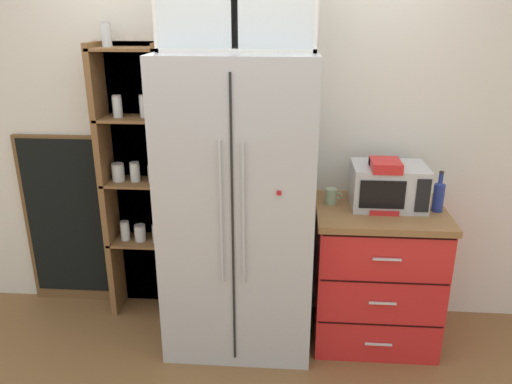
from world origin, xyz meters
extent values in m
plane|color=brown|center=(0.00, 0.00, 0.00)|extent=(10.64, 10.64, 0.00)
cube|color=silver|center=(0.00, 0.40, 1.27)|extent=(4.94, 0.10, 2.55)
cube|color=#B7BABF|center=(0.00, 0.00, 0.91)|extent=(0.89, 0.70, 1.82)
cube|color=black|center=(0.00, -0.36, 0.91)|extent=(0.01, 0.01, 1.68)
cylinder|color=#B7BABF|center=(-0.06, -0.37, 1.00)|extent=(0.02, 0.02, 0.82)
cylinder|color=#B7BABF|center=(0.06, -0.37, 1.00)|extent=(0.02, 0.02, 0.82)
cube|color=red|center=(0.25, -0.36, 1.13)|extent=(0.02, 0.01, 0.02)
cube|color=brown|center=(-0.71, 0.37, 0.93)|extent=(0.49, 0.04, 1.85)
cube|color=brown|center=(-0.91, 0.23, 0.93)|extent=(0.04, 0.23, 1.85)
cube|color=brown|center=(-0.50, 0.23, 0.93)|extent=(0.04, 0.23, 1.85)
cube|color=brown|center=(-0.71, 0.23, 0.54)|extent=(0.43, 0.23, 0.02)
cylinder|color=silver|center=(-0.82, 0.23, 0.61)|extent=(0.06, 0.06, 0.12)
cylinder|color=brown|center=(-0.82, 0.23, 0.59)|extent=(0.05, 0.05, 0.08)
cylinder|color=#B2B2B7|center=(-0.82, 0.23, 0.67)|extent=(0.06, 0.06, 0.01)
cylinder|color=silver|center=(-0.71, 0.22, 0.60)|extent=(0.08, 0.08, 0.10)
cylinder|color=#CCB78C|center=(-0.71, 0.22, 0.58)|extent=(0.07, 0.07, 0.07)
cylinder|color=#B2B2B7|center=(-0.71, 0.22, 0.65)|extent=(0.07, 0.07, 0.01)
cylinder|color=silver|center=(-0.59, 0.21, 0.60)|extent=(0.07, 0.07, 0.11)
cylinder|color=white|center=(-0.59, 0.21, 0.58)|extent=(0.06, 0.06, 0.08)
cylinder|color=#B2B2B7|center=(-0.59, 0.21, 0.66)|extent=(0.07, 0.07, 0.01)
cube|color=brown|center=(-0.71, 0.23, 0.96)|extent=(0.43, 0.23, 0.02)
cylinder|color=silver|center=(-0.83, 0.23, 1.02)|extent=(0.08, 0.08, 0.11)
cylinder|color=#382316|center=(-0.83, 0.23, 1.01)|extent=(0.07, 0.07, 0.07)
cylinder|color=#B2B2B7|center=(-0.83, 0.23, 1.08)|extent=(0.08, 0.08, 0.01)
cylinder|color=silver|center=(-0.71, 0.23, 1.03)|extent=(0.06, 0.06, 0.12)
cylinder|color=white|center=(-0.71, 0.23, 1.01)|extent=(0.06, 0.06, 0.08)
cylinder|color=#B2B2B7|center=(-0.71, 0.23, 1.09)|extent=(0.06, 0.06, 0.01)
cylinder|color=silver|center=(-0.59, 0.22, 1.02)|extent=(0.07, 0.07, 0.11)
cylinder|color=#E0C67F|center=(-0.59, 0.22, 1.01)|extent=(0.06, 0.06, 0.07)
cylinder|color=#B2B2B7|center=(-0.59, 0.22, 1.08)|extent=(0.06, 0.06, 0.01)
cube|color=brown|center=(-0.71, 0.23, 1.39)|extent=(0.43, 0.23, 0.02)
cylinder|color=silver|center=(-0.79, 0.23, 1.46)|extent=(0.06, 0.06, 0.13)
cylinder|color=#B77A38|center=(-0.79, 0.23, 1.44)|extent=(0.05, 0.05, 0.09)
cylinder|color=#B2B2B7|center=(-0.79, 0.23, 1.53)|extent=(0.06, 0.06, 0.01)
cylinder|color=silver|center=(-0.62, 0.24, 1.46)|extent=(0.06, 0.06, 0.13)
cylinder|color=beige|center=(-0.62, 0.24, 1.44)|extent=(0.06, 0.06, 0.09)
cylinder|color=#B2B2B7|center=(-0.62, 0.24, 1.53)|extent=(0.06, 0.06, 0.01)
cube|color=brown|center=(-0.71, 0.23, 1.81)|extent=(0.43, 0.23, 0.02)
cylinder|color=silver|center=(-0.82, 0.24, 1.89)|extent=(0.06, 0.06, 0.14)
cylinder|color=#2D2D2D|center=(-0.82, 0.24, 1.87)|extent=(0.05, 0.05, 0.09)
cylinder|color=#B2B2B7|center=(-0.82, 0.24, 1.96)|extent=(0.06, 0.06, 0.01)
cube|color=red|center=(0.86, 0.05, 0.43)|extent=(0.75, 0.60, 0.86)
cube|color=olive|center=(0.86, 0.05, 0.88)|extent=(0.78, 0.63, 0.04)
cube|color=black|center=(0.86, -0.26, 0.27)|extent=(0.73, 0.00, 0.01)
cube|color=silver|center=(0.86, -0.27, 0.14)|extent=(0.16, 0.01, 0.01)
cube|color=black|center=(0.86, -0.26, 0.56)|extent=(0.73, 0.00, 0.01)
cube|color=silver|center=(0.86, -0.27, 0.43)|extent=(0.16, 0.01, 0.01)
cube|color=black|center=(0.86, -0.26, 0.85)|extent=(0.73, 0.00, 0.01)
cube|color=silver|center=(0.86, -0.27, 0.71)|extent=(0.16, 0.01, 0.01)
cube|color=#B7BABF|center=(0.90, 0.10, 1.03)|extent=(0.44, 0.32, 0.26)
cube|color=black|center=(0.84, -0.07, 1.03)|extent=(0.26, 0.01, 0.17)
cube|color=black|center=(1.07, -0.07, 1.03)|extent=(0.08, 0.01, 0.20)
cube|color=red|center=(0.86, 0.03, 0.91)|extent=(0.17, 0.20, 0.03)
cube|color=red|center=(0.86, 0.10, 1.05)|extent=(0.17, 0.06, 0.30)
cube|color=red|center=(0.86, 0.03, 1.18)|extent=(0.17, 0.20, 0.06)
cylinder|color=black|center=(0.86, 0.02, 0.99)|extent=(0.11, 0.11, 0.12)
cylinder|color=#8CA37F|center=(0.56, 0.10, 0.95)|extent=(0.07, 0.07, 0.10)
torus|color=#8CA37F|center=(0.60, 0.10, 0.95)|extent=(0.05, 0.01, 0.05)
cylinder|color=red|center=(0.86, 0.08, 0.94)|extent=(0.07, 0.07, 0.09)
torus|color=red|center=(0.91, 0.08, 0.94)|extent=(0.05, 0.01, 0.05)
cylinder|color=navy|center=(1.19, 0.03, 0.98)|extent=(0.07, 0.07, 0.17)
cone|color=navy|center=(1.19, 0.03, 1.07)|extent=(0.07, 0.07, 0.04)
cylinder|color=navy|center=(1.19, 0.03, 1.10)|extent=(0.03, 0.03, 0.07)
cylinder|color=black|center=(1.19, 0.03, 1.14)|extent=(0.03, 0.03, 0.01)
cube|color=silver|center=(0.00, 0.02, 1.83)|extent=(0.85, 0.32, 0.02)
cylinder|color=silver|center=(-0.30, 0.02, 1.84)|extent=(0.05, 0.05, 0.00)
cylinder|color=silver|center=(-0.30, 0.02, 1.88)|extent=(0.01, 0.01, 0.07)
cone|color=silver|center=(-0.30, 0.02, 1.94)|extent=(0.06, 0.06, 0.05)
cylinder|color=silver|center=(0.30, 0.02, 1.84)|extent=(0.05, 0.05, 0.00)
cylinder|color=silver|center=(0.30, 0.02, 1.88)|extent=(0.01, 0.01, 0.07)
cone|color=silver|center=(0.30, 0.02, 1.94)|extent=(0.06, 0.06, 0.05)
cube|color=brown|center=(-1.27, 0.33, 0.62)|extent=(0.60, 0.04, 1.25)
cube|color=black|center=(-1.27, 0.31, 0.65)|extent=(0.54, 0.01, 1.15)
camera|label=1|loc=(0.31, -2.82, 2.03)|focal=35.15mm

